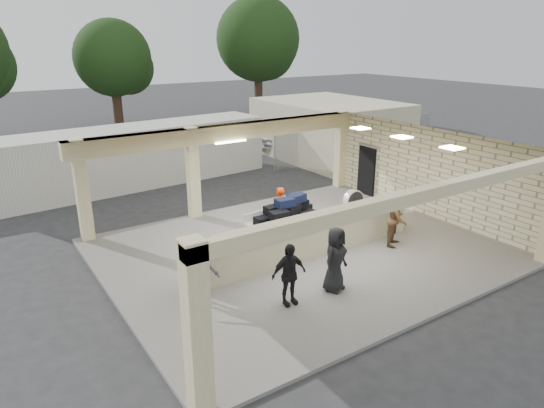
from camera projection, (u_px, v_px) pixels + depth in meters
ground at (300, 253)px, 15.75m from camera, size 120.00×120.00×0.00m
pavilion at (294, 207)px, 15.95m from camera, size 12.01×10.00×3.55m
baggage_counter at (310, 241)px, 15.17m from camera, size 8.20×0.58×0.98m
luggage_cart at (288, 218)px, 16.19m from camera, size 2.81×1.94×1.53m
drum_fan at (353, 200)px, 18.96m from camera, size 0.84×0.46×0.92m
baggage_handler at (279, 210)px, 16.97m from camera, size 0.64×0.65×1.63m
passenger_a at (398, 219)px, 15.85m from camera, size 0.94×0.76×1.79m
passenger_b at (289, 274)px, 12.29m from camera, size 1.00×0.43×1.67m
passenger_c at (202, 273)px, 12.34m from camera, size 1.15×0.63×1.68m
passenger_d at (335, 259)px, 12.97m from camera, size 0.96×0.65×1.81m
car_white_a at (299, 137)px, 30.06m from camera, size 6.07×4.38×1.57m
car_white_b at (315, 130)px, 32.28m from camera, size 5.37×3.70×1.59m
car_dark at (244, 133)px, 31.35m from camera, size 4.64×1.74×1.53m
container_white at (138, 156)px, 22.76m from camera, size 12.82×3.52×2.74m
fence at (360, 138)px, 28.24m from camera, size 12.06×0.06×2.03m
tree_mid at (117, 61)px, 35.99m from camera, size 6.00×5.60×8.00m
tree_right at (260, 43)px, 41.04m from camera, size 7.20×7.00×10.00m
adjacent_building at (329, 129)px, 28.07m from camera, size 6.00×8.00×3.20m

